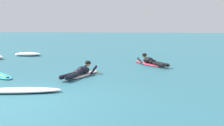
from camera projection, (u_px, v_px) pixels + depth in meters
name	position (u px, v px, depth m)	size (l,w,h in m)	color
ground_plane	(101.00, 57.00, 16.28)	(120.00, 120.00, 0.00)	#2D6B7A
surfer_near	(82.00, 72.00, 9.91)	(0.92, 2.47, 0.54)	white
surfer_far	(150.00, 62.00, 12.74)	(1.72, 2.39, 0.53)	#E54C66
whitewater_front	(19.00, 90.00, 7.44)	(2.28, 0.98, 0.13)	white
whitewater_mid_right	(28.00, 54.00, 16.64)	(1.60, 0.86, 0.22)	white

